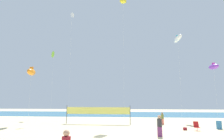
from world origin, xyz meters
TOP-DOWN VIEW (x-y plane):
  - ground_plane at (0.00, 0.00)m, footprint 120.00×120.00m
  - ocean_band at (0.00, 31.38)m, footprint 120.00×20.00m
  - beachgoer_charcoal_shirt at (3.91, 0.96)m, footprint 0.41×0.41m
  - beachgoer_olive_shirt at (5.48, 10.14)m, footprint 0.35×0.35m
  - folding_beach_chair at (8.12, 4.93)m, footprint 0.52×0.65m
  - trash_barrel at (10.86, 6.26)m, footprint 0.56×0.56m
  - volleyball_net at (-2.94, 9.66)m, footprint 8.63×0.42m
  - beach_handbag at (6.99, 5.03)m, footprint 0.35×0.18m
  - kite_white_inflatable at (9.80, 17.76)m, footprint 1.60×2.61m
  - kite_violet_inflatable at (13.66, 13.32)m, footprint 1.19×2.37m
  - kite_lime_delta at (-13.19, 18.66)m, footprint 1.11×1.03m
  - kite_white_delta at (-9.20, 16.59)m, footprint 0.78×0.97m
  - kite_orange_inflatable at (-11.88, 8.43)m, footprint 1.51×2.76m

SIDE VIEW (x-z plane):
  - ground_plane at x=0.00m, z-range 0.00..0.00m
  - ocean_band at x=0.00m, z-range 0.00..0.01m
  - beach_handbag at x=6.99m, z-range 0.00..0.28m
  - trash_barrel at x=10.86m, z-range 0.00..0.86m
  - folding_beach_chair at x=8.12m, z-range 0.02..0.91m
  - beachgoer_olive_shirt at x=5.48m, z-range 0.05..1.59m
  - beachgoer_charcoal_shirt at x=3.91m, z-range 0.06..1.84m
  - volleyball_net at x=-2.94m, z-range 0.44..2.84m
  - kite_orange_inflatable at x=-11.88m, z-range 3.07..10.64m
  - kite_violet_inflatable at x=13.66m, z-range 3.69..12.29m
  - kite_lime_delta at x=-13.19m, z-range 5.57..18.00m
  - kite_white_inflatable at x=9.80m, z-range 6.57..21.19m
  - kite_white_delta at x=-9.20m, z-range 9.00..28.07m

